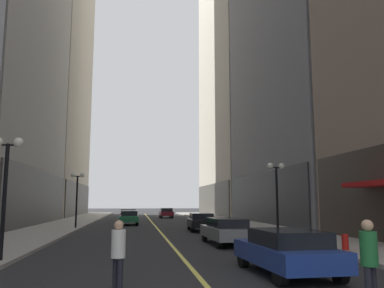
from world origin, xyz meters
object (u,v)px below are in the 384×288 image
car_green (129,217)px  pedestrian_in_green_parka (369,257)px  car_maroon (166,213)px  street_lamp_left_far (77,188)px  car_red (128,214)px  car_blue (287,250)px  car_grey (226,230)px  street_lamp_left_near (6,170)px  pedestrian_in_white_shirt (118,251)px  fire_hydrant_right (345,244)px  car_black (201,221)px  street_lamp_right_mid (277,183)px

car_green → pedestrian_in_green_parka: (5.16, -31.14, 0.32)m
car_maroon → street_lamp_left_far: bearing=-111.4°
car_maroon → car_red: bearing=-122.0°
pedestrian_in_green_parka → car_blue: bearing=92.8°
car_blue → car_maroon: (-0.20, 43.64, -0.00)m
car_grey → car_red: same height
street_lamp_left_near → pedestrian_in_white_shirt: bearing=-50.6°
car_blue → car_red: bearing=98.2°
car_blue → pedestrian_in_white_shirt: size_ratio=2.63×
car_maroon → pedestrian_in_white_shirt: (-4.64, -45.42, 0.27)m
pedestrian_in_green_parka → fire_hydrant_right: size_ratio=2.22×
car_blue → car_black: bearing=88.7°
pedestrian_in_white_shirt → pedestrian_in_green_parka: bearing=-23.7°
car_maroon → fire_hydrant_right: car_maroon is taller
street_lamp_right_mid → fire_hydrant_right: bearing=-85.7°
car_maroon → car_grey: bearing=-89.4°
car_red → pedestrian_in_white_shirt: (0.34, -37.47, 0.27)m
car_blue → fire_hydrant_right: (4.29, 4.44, -0.32)m
car_green → street_lamp_right_mid: (8.76, -16.07, 2.54)m
car_red → street_lamp_left_near: street_lamp_left_near is taller
car_green → street_lamp_left_far: bearing=-123.8°
car_black → pedestrian_in_green_parka: size_ratio=2.34×
fire_hydrant_right → pedestrian_in_green_parka: bearing=-115.9°
car_blue → pedestrian_in_green_parka: 4.00m
car_red → street_lamp_left_far: street_lamp_left_far is taller
car_black → fire_hydrant_right: (3.87, -13.60, -0.32)m
car_black → street_lamp_left_near: (-9.43, -14.73, 2.54)m
street_lamp_right_mid → pedestrian_in_white_shirt: bearing=-123.9°
car_black → car_green: size_ratio=0.98×
car_grey → fire_hydrant_right: (4.14, -4.17, -0.32)m
car_black → car_grey: bearing=-91.6°
pedestrian_in_white_shirt → street_lamp_left_far: street_lamp_left_far is taller
car_green → street_lamp_left_near: bearing=-99.6°
car_black → pedestrian_in_white_shirt: 20.50m
car_green → street_lamp_right_mid: bearing=-61.4°
pedestrian_in_green_parka → pedestrian_in_white_shirt: bearing=156.3°
car_maroon → pedestrian_in_green_parka: pedestrian_in_green_parka is taller
fire_hydrant_right → street_lamp_left_far: bearing=128.6°
car_blue → fire_hydrant_right: car_blue is taller
car_green → street_lamp_left_far: street_lamp_left_far is taller
fire_hydrant_right → street_lamp_left_near: bearing=-175.1°
car_blue → street_lamp_left_near: bearing=159.8°
car_red → street_lamp_left_far: (-3.84, -14.58, 2.54)m
car_maroon → pedestrian_in_white_shirt: 45.65m
street_lamp_right_mid → car_maroon: bearing=97.0°
car_grey → street_lamp_right_mid: bearing=34.2°
street_lamp_left_near → fire_hydrant_right: bearing=4.9°
car_blue → car_red: size_ratio=1.09×
pedestrian_in_white_shirt → street_lamp_left_near: street_lamp_left_near is taller
pedestrian_in_white_shirt → car_green: bearing=90.3°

